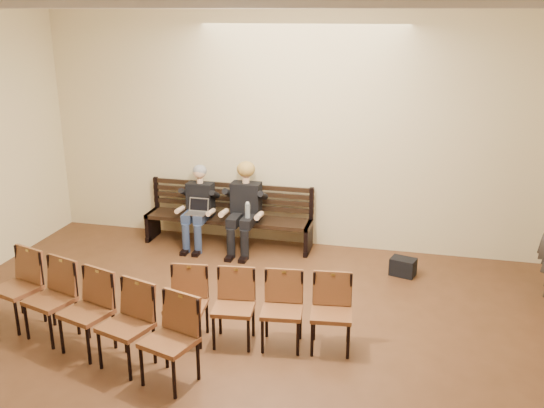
{
  "coord_description": "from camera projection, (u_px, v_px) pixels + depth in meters",
  "views": [
    {
      "loc": [
        1.68,
        -3.72,
        3.5
      ],
      "look_at": [
        -0.22,
        4.05,
        0.91
      ],
      "focal_mm": 40.0,
      "sensor_mm": 36.0,
      "label": 1
    }
  ],
  "objects": [
    {
      "name": "seated_man",
      "position": [
        199.0,
        209.0,
        9.23
      ],
      "size": [
        0.49,
        0.68,
        1.19
      ],
      "primitive_type": null,
      "color": "black",
      "rests_on": "ground"
    },
    {
      "name": "chair_row_back",
      "position": [
        86.0,
        313.0,
        6.37
      ],
      "size": [
        2.74,
        1.27,
        0.89
      ],
      "primitive_type": "cube",
      "rotation": [
        0.0,
        0.0,
        -0.3
      ],
      "color": "brown",
      "rests_on": "ground"
    },
    {
      "name": "laptop",
      "position": [
        196.0,
        215.0,
        9.05
      ],
      "size": [
        0.35,
        0.31,
        0.22
      ],
      "primitive_type": "cube",
      "rotation": [
        0.0,
        0.0,
        -0.25
      ],
      "color": "#B8B8BD",
      "rests_on": "bench"
    },
    {
      "name": "water_bottle",
      "position": [
        248.0,
        219.0,
        8.86
      ],
      "size": [
        0.08,
        0.08,
        0.25
      ],
      "primitive_type": "cylinder",
      "rotation": [
        0.0,
        0.0,
        -0.09
      ],
      "color": "silver",
      "rests_on": "bench"
    },
    {
      "name": "seated_woman",
      "position": [
        244.0,
        210.0,
        9.06
      ],
      "size": [
        0.54,
        0.75,
        1.27
      ],
      "primitive_type": null,
      "color": "black",
      "rests_on": "ground"
    },
    {
      "name": "bench",
      "position": [
        228.0,
        231.0,
        9.36
      ],
      "size": [
        2.6,
        0.9,
        0.45
      ],
      "primitive_type": "cube",
      "color": "black",
      "rests_on": "ground"
    },
    {
      "name": "bag",
      "position": [
        403.0,
        267.0,
        8.31
      ],
      "size": [
        0.38,
        0.31,
        0.24
      ],
      "primitive_type": "cube",
      "rotation": [
        0.0,
        0.0,
        -0.28
      ],
      "color": "black",
      "rests_on": "ground"
    },
    {
      "name": "room_walls",
      "position": [
        202.0,
        135.0,
        4.84
      ],
      "size": [
        8.02,
        10.01,
        3.51
      ],
      "color": "beige",
      "rests_on": "ground"
    },
    {
      "name": "chair_row_front",
      "position": [
        258.0,
        310.0,
        6.5
      ],
      "size": [
        2.05,
        0.68,
        0.83
      ],
      "primitive_type": "cube",
      "rotation": [
        0.0,
        0.0,
        0.11
      ],
      "color": "brown",
      "rests_on": "ground"
    }
  ]
}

